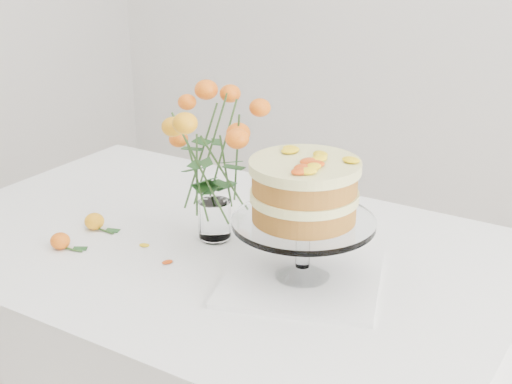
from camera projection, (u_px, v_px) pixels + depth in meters
table at (212, 273)px, 1.72m from camera, size 1.43×0.93×0.76m
napkin at (302, 277)px, 1.52m from camera, size 0.41×0.41×0.01m
cake_stand at (304, 197)px, 1.45m from camera, size 0.30×0.30×0.27m
rose_vase at (213, 148)px, 1.62m from camera, size 0.27×0.27×0.39m
loose_rose_near at (95, 221)px, 1.75m from camera, size 0.09×0.05×0.04m
loose_rose_far at (60, 241)px, 1.65m from camera, size 0.08×0.05×0.04m
stray_petal_a at (144, 245)px, 1.67m from camera, size 0.03×0.02×0.00m
stray_petal_b at (167, 262)px, 1.59m from camera, size 0.03×0.02×0.00m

